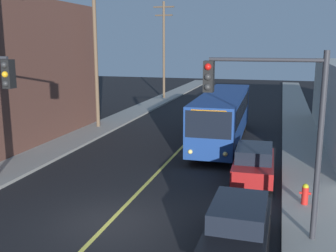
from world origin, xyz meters
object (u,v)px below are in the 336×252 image
at_px(parked_car_black, 238,226).
at_px(fire_hydrant, 305,194).
at_px(parked_car_red, 254,162).
at_px(traffic_signal_right_corner, 270,110).
at_px(utility_pole_mid, 95,41).
at_px(utility_pole_far, 164,46).
at_px(city_bus, 223,115).

bearing_deg(parked_car_black, fire_hydrant, 62.05).
distance_m(parked_car_red, traffic_signal_right_corner, 6.72).
distance_m(parked_car_red, utility_pole_mid, 16.01).
bearing_deg(parked_car_black, utility_pole_mid, 128.04).
bearing_deg(traffic_signal_right_corner, parked_car_black, -121.46).
bearing_deg(fire_hydrant, utility_pole_mid, 141.34).
bearing_deg(utility_pole_mid, parked_car_black, -51.96).
relative_size(parked_car_red, utility_pole_far, 0.41).
height_order(city_bus, parked_car_red, city_bus).
relative_size(parked_car_black, fire_hydrant, 5.27).
bearing_deg(utility_pole_far, fire_hydrant, -63.61).
bearing_deg(utility_pole_far, utility_pole_mid, -90.64).
bearing_deg(utility_pole_far, parked_car_black, -69.82).
bearing_deg(utility_pole_mid, fire_hydrant, -38.66).
bearing_deg(fire_hydrant, traffic_signal_right_corner, -116.43).
relative_size(city_bus, utility_pole_far, 1.13).
bearing_deg(parked_car_black, utility_pole_far, 110.18).
height_order(parked_car_black, utility_pole_mid, utility_pole_mid).
relative_size(parked_car_black, utility_pole_mid, 0.38).
bearing_deg(traffic_signal_right_corner, fire_hydrant, 63.57).
xyz_separation_m(parked_car_black, traffic_signal_right_corner, (0.73, 1.20, 3.46)).
relative_size(parked_car_red, traffic_signal_right_corner, 0.74).
bearing_deg(parked_car_red, parked_car_black, -90.03).
bearing_deg(traffic_signal_right_corner, utility_pole_far, 112.03).
bearing_deg(utility_pole_mid, traffic_signal_right_corner, -48.07).
bearing_deg(city_bus, traffic_signal_right_corner, -75.67).
xyz_separation_m(parked_car_red, traffic_signal_right_corner, (0.73, -5.71, 3.46)).
bearing_deg(traffic_signal_right_corner, parked_car_red, 97.27).
height_order(parked_car_red, fire_hydrant, parked_car_red).
xyz_separation_m(parked_car_red, fire_hydrant, (2.17, -2.81, -0.26)).
height_order(city_bus, traffic_signal_right_corner, traffic_signal_right_corner).
xyz_separation_m(parked_car_red, utility_pole_mid, (-12.19, 8.68, 5.70)).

